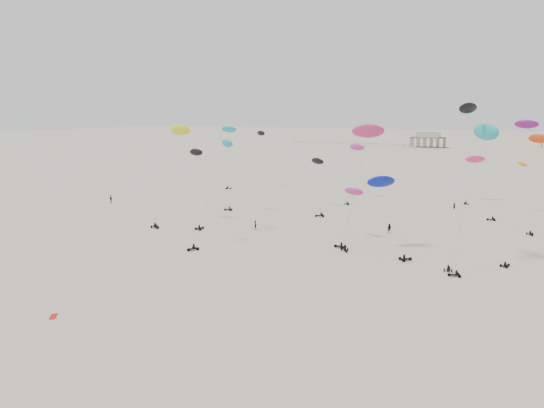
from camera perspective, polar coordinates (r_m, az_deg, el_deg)
The scene contains 24 objects.
ground_plane at distance 203.65m, azimuth 13.14°, elevation 3.14°, with size 900.00×900.00×0.00m, color beige.
pavilion_main at distance 352.40m, azimuth 16.43°, elevation 6.56°, with size 21.00×13.00×9.80m.
pier_fence at distance 363.53m, azimuth 8.23°, elevation 6.42°, with size 80.20×0.20×1.50m.
rig_0 at distance 112.71m, azimuth 25.77°, elevation 5.62°, with size 5.57×3.95×22.29m.
rig_1 at distance 106.63m, azimuth -5.90°, elevation 3.28°, with size 7.42×6.36×18.26m.
rig_2 at distance 133.60m, azimuth 24.40°, elevation 2.14°, with size 8.00×17.64×18.74m.
rig_3 at distance 94.04m, azimuth -8.36°, elevation -0.04°, with size 5.41×8.18×17.11m.
rig_4 at distance 99.09m, azimuth 8.60°, elevation 0.01°, with size 5.24×14.17×13.76m.
rig_5 at distance 97.51m, azimuth 26.14°, elevation 3.46°, with size 6.66×16.46×22.95m.
rig_6 at distance 146.40m, azimuth 9.00°, elevation 5.29°, with size 5.18×16.44×18.51m.
rig_8 at distance 150.18m, azimuth 20.92°, elevation 4.03°, with size 5.62×11.27×13.18m.
rig_9 at distance 126.54m, azimuth -4.67°, elevation 5.53°, with size 4.09×3.23×20.35m.
rig_10 at distance 86.72m, azimuth 20.05°, elevation 5.87°, with size 3.61×13.43×25.66m.
rig_11 at distance 164.88m, azimuth -2.32°, elevation 5.78°, with size 9.00×12.49×19.45m.
rig_12 at distance 129.30m, azimuth 5.00°, elevation 2.99°, with size 9.27×16.76×17.91m.
rig_13 at distance 92.94m, azimuth 9.82°, elevation 5.77°, with size 7.63×6.36×21.72m.
rig_14 at distance 116.61m, azimuth -10.33°, elevation 6.03°, with size 5.50×13.61×21.74m.
rig_15 at distance 91.06m, azimuth 21.73°, elevation 6.16°, with size 6.84×14.99×22.90m.
rig_16 at distance 93.15m, azimuth 12.06°, elevation 1.05°, with size 10.10×11.42×14.15m.
spectator_0 at distance 107.34m, azimuth -1.78°, elevation -2.76°, with size 0.80×0.55×2.21m, color black.
spectator_1 at distance 106.73m, azimuth 12.49°, elevation -3.08°, with size 1.10×0.64×2.24m, color black.
spectator_2 at distance 144.08m, azimuth -16.92°, elevation 0.14°, with size 1.35×0.73×2.28m, color black.
spectator_3 at distance 135.95m, azimuth 18.99°, elevation -0.56°, with size 0.71×0.49×1.95m, color black.
grounded_kite_b at distance 68.61m, azimuth -22.47°, elevation -11.14°, with size 1.80×0.70×0.07m, color red.
Camera 1 is at (39.16, 1.61, 24.06)m, focal length 35.00 mm.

